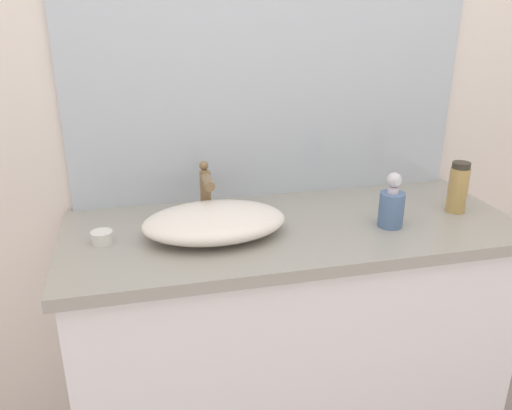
{
  "coord_description": "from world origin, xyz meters",
  "views": [
    {
      "loc": [
        -0.31,
        -0.89,
        1.48
      ],
      "look_at": [
        -0.0,
        0.4,
        0.96
      ],
      "focal_mm": 36.26,
      "sensor_mm": 36.0,
      "label": 1
    }
  ],
  "objects_px": {
    "soap_dispenser": "(392,205)",
    "lotion_bottle": "(458,188)",
    "candle_jar": "(102,237)",
    "sink_basin": "(215,222)"
  },
  "relations": [
    {
      "from": "lotion_bottle",
      "to": "candle_jar",
      "type": "height_order",
      "value": "lotion_bottle"
    },
    {
      "from": "soap_dispenser",
      "to": "lotion_bottle",
      "type": "bearing_deg",
      "value": 13.06
    },
    {
      "from": "lotion_bottle",
      "to": "soap_dispenser",
      "type": "bearing_deg",
      "value": -166.94
    },
    {
      "from": "soap_dispenser",
      "to": "sink_basin",
      "type": "bearing_deg",
      "value": 173.85
    },
    {
      "from": "soap_dispenser",
      "to": "candle_jar",
      "type": "bearing_deg",
      "value": 174.54
    },
    {
      "from": "sink_basin",
      "to": "soap_dispenser",
      "type": "distance_m",
      "value": 0.51
    },
    {
      "from": "soap_dispenser",
      "to": "candle_jar",
      "type": "relative_size",
      "value": 2.77
    },
    {
      "from": "lotion_bottle",
      "to": "candle_jar",
      "type": "xyz_separation_m",
      "value": [
        -1.05,
        0.02,
        -0.06
      ]
    },
    {
      "from": "sink_basin",
      "to": "soap_dispenser",
      "type": "xyz_separation_m",
      "value": [
        0.5,
        -0.05,
        0.02
      ]
    },
    {
      "from": "sink_basin",
      "to": "candle_jar",
      "type": "bearing_deg",
      "value": 175.69
    }
  ]
}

